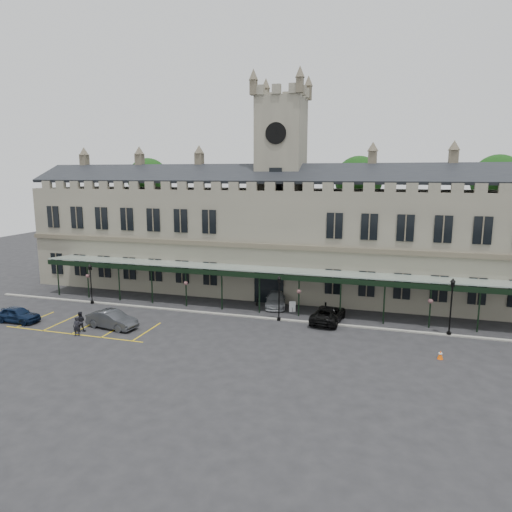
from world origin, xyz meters
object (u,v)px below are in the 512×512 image
(car_taxi, at_px, (276,299))
(car_left_a, at_px, (17,314))
(lamp_post_right, at_px, (451,302))
(clock_tower, at_px, (281,179))
(car_left_b, at_px, (112,319))
(traffic_cone, at_px, (440,355))
(lamp_post_left, at_px, (91,280))
(car_van, at_px, (328,314))
(person_b, at_px, (80,321))
(station_building, at_px, (280,237))
(person_a, at_px, (77,326))
(sign_board, at_px, (292,307))
(lamp_post_mid, at_px, (279,294))

(car_taxi, bearing_deg, car_left_a, -162.72)
(lamp_post_right, bearing_deg, clock_tower, 149.05)
(car_left_b, bearing_deg, traffic_cone, -79.14)
(lamp_post_left, xyz_separation_m, car_van, (25.12, 1.12, -1.84))
(car_left_a, xyz_separation_m, person_b, (7.33, -0.50, 0.17))
(lamp_post_left, distance_m, car_left_b, 9.25)
(lamp_post_left, bearing_deg, station_building, 30.59)
(traffic_cone, relative_size, person_a, 0.40)
(car_taxi, distance_m, person_a, 19.69)
(lamp_post_left, distance_m, person_b, 9.12)
(car_left_b, height_order, car_van, car_left_b)
(sign_board, bearing_deg, clock_tower, 95.12)
(traffic_cone, distance_m, person_b, 30.07)
(car_van, bearing_deg, lamp_post_mid, 18.05)
(sign_board, bearing_deg, person_a, -160.80)
(car_van, distance_m, person_a, 22.52)
(car_van, bearing_deg, car_taxi, -25.70)
(car_taxi, bearing_deg, sign_board, -48.40)
(lamp_post_mid, bearing_deg, lamp_post_right, 0.64)
(lamp_post_right, xyz_separation_m, person_b, (-31.17, -8.09, -2.11))
(lamp_post_mid, distance_m, car_left_b, 15.44)
(person_b, bearing_deg, car_taxi, -167.20)
(lamp_post_right, distance_m, car_van, 10.77)
(traffic_cone, height_order, car_left_b, car_left_b)
(lamp_post_left, xyz_separation_m, lamp_post_right, (35.62, 0.31, 0.43))
(clock_tower, bearing_deg, sign_board, -67.65)
(station_building, bearing_deg, person_b, -126.46)
(car_left_a, distance_m, car_taxi, 25.10)
(sign_board, distance_m, car_van, 4.42)
(lamp_post_mid, bearing_deg, traffic_cone, -21.43)
(sign_board, bearing_deg, traffic_cone, -50.08)
(traffic_cone, bearing_deg, car_van, 145.43)
(traffic_cone, bearing_deg, car_taxi, 146.57)
(lamp_post_mid, xyz_separation_m, person_a, (-15.66, -8.97, -1.76))
(station_building, height_order, clock_tower, clock_tower)
(clock_tower, height_order, sign_board, clock_tower)
(car_van, bearing_deg, car_left_b, 27.46)
(traffic_cone, bearing_deg, sign_board, 147.16)
(lamp_post_mid, distance_m, car_left_a, 24.68)
(traffic_cone, distance_m, person_a, 29.71)
(car_van, bearing_deg, station_building, -48.01)
(car_left_b, bearing_deg, person_a, 156.18)
(car_taxi, distance_m, person_b, 19.33)
(clock_tower, distance_m, lamp_post_right, 22.77)
(lamp_post_left, height_order, car_left_b, lamp_post_left)
(lamp_post_mid, bearing_deg, person_a, -150.20)
(sign_board, bearing_deg, lamp_post_right, -28.66)
(lamp_post_mid, height_order, person_a, lamp_post_mid)
(lamp_post_left, distance_m, car_left_a, 8.04)
(clock_tower, distance_m, car_van, 17.19)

